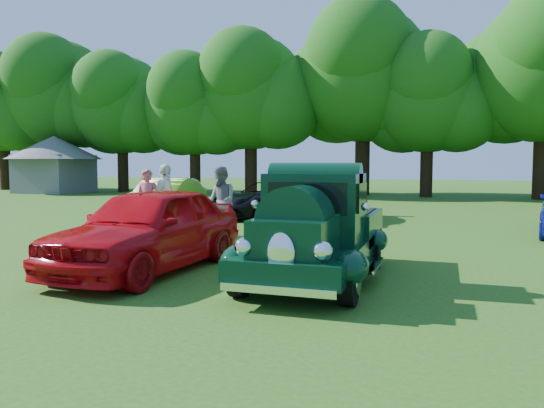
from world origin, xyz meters
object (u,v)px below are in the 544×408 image
(spectator_pink, at_px, (148,203))
(gazebo, at_px, (54,158))
(spectator_grey, at_px, (221,202))
(back_car_lime, at_px, (166,199))
(back_car_orange, at_px, (335,201))
(hero_pickup, at_px, (318,233))
(back_car_black, at_px, (270,199))
(spectator_white, at_px, (165,200))
(red_convertible, at_px, (149,229))

(spectator_pink, bearing_deg, gazebo, 111.94)
(spectator_pink, height_order, spectator_grey, spectator_grey)
(back_car_lime, relative_size, back_car_orange, 0.96)
(spectator_grey, bearing_deg, back_car_lime, -178.00)
(hero_pickup, bearing_deg, back_car_black, 112.81)
(spectator_pink, distance_m, gazebo, 25.07)
(back_car_lime, xyz_separation_m, spectator_white, (1.94, -3.46, 0.25))
(back_car_black, xyz_separation_m, back_car_orange, (2.56, -0.48, 0.00))
(back_car_lime, distance_m, back_car_black, 3.82)
(spectator_pink, relative_size, spectator_grey, 0.96)
(back_car_orange, distance_m, gazebo, 25.04)
(red_convertible, distance_m, spectator_grey, 4.64)
(spectator_grey, distance_m, spectator_white, 1.61)
(spectator_pink, bearing_deg, spectator_white, 23.94)
(hero_pickup, distance_m, spectator_grey, 5.68)
(hero_pickup, height_order, red_convertible, hero_pickup)
(spectator_grey, bearing_deg, hero_pickup, -4.37)
(back_car_black, bearing_deg, spectator_grey, -57.92)
(red_convertible, distance_m, back_car_black, 10.18)
(back_car_lime, bearing_deg, back_car_orange, 10.48)
(red_convertible, height_order, back_car_lime, red_convertible)
(hero_pickup, xyz_separation_m, spectator_grey, (-3.70, 4.31, 0.17))
(red_convertible, bearing_deg, back_car_black, 98.76)
(hero_pickup, bearing_deg, red_convertible, -174.74)
(back_car_lime, height_order, gazebo, gazebo)
(red_convertible, height_order, back_car_black, red_convertible)
(spectator_grey, bearing_deg, gazebo, -175.51)
(back_car_orange, height_order, spectator_pink, spectator_pink)
(spectator_white, bearing_deg, red_convertible, -162.26)
(back_car_orange, bearing_deg, spectator_pink, -127.06)
(hero_pickup, bearing_deg, gazebo, 137.90)
(hero_pickup, height_order, spectator_white, spectator_white)
(back_car_black, bearing_deg, hero_pickup, -39.68)
(back_car_black, relative_size, spectator_pink, 2.64)
(back_car_black, bearing_deg, red_convertible, -56.80)
(red_convertible, bearing_deg, spectator_grey, 100.10)
(back_car_lime, distance_m, back_car_orange, 5.92)
(spectator_white, bearing_deg, spectator_pink, 129.41)
(back_car_lime, height_order, back_car_orange, back_car_lime)
(hero_pickup, relative_size, gazebo, 0.73)
(back_car_black, bearing_deg, back_car_lime, -116.87)
(spectator_pink, distance_m, spectator_white, 0.50)
(spectator_grey, bearing_deg, back_car_orange, 112.30)
(red_convertible, distance_m, gazebo, 29.73)
(hero_pickup, distance_m, back_car_lime, 10.51)
(hero_pickup, relative_size, spectator_pink, 2.53)
(red_convertible, bearing_deg, back_car_lime, 120.55)
(hero_pickup, distance_m, spectator_pink, 6.79)
(back_car_black, height_order, spectator_white, spectator_white)
(back_car_orange, bearing_deg, spectator_white, -126.58)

